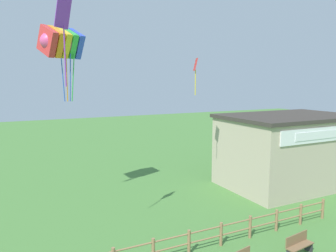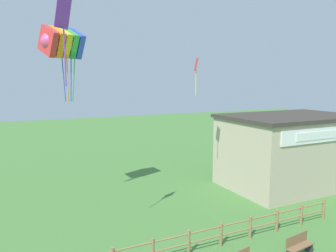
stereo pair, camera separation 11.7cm
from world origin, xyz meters
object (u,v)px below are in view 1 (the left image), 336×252
at_px(seaside_building, 288,150).
at_px(park_bench_by_building, 299,244).
at_px(kite_rainbow_parafoil, 61,42).
at_px(kite_purple_streamer, 64,23).
at_px(kite_red_diamond, 195,70).

xyz_separation_m(seaside_building, park_bench_by_building, (-6.89, -7.28, -2.04)).
xyz_separation_m(park_bench_by_building, kite_rainbow_parafoil, (-7.80, 9.99, 8.96)).
height_order(seaside_building, park_bench_by_building, seaside_building).
distance_m(seaside_building, park_bench_by_building, 10.23).
bearing_deg(seaside_building, park_bench_by_building, -133.46).
xyz_separation_m(seaside_building, kite_rainbow_parafoil, (-14.69, 2.72, 6.92)).
height_order(park_bench_by_building, kite_purple_streamer, kite_purple_streamer).
bearing_deg(kite_purple_streamer, seaside_building, 11.82).
bearing_deg(kite_rainbow_parafoil, park_bench_by_building, -52.04).
relative_size(park_bench_by_building, kite_purple_streamer, 0.44).
bearing_deg(kite_rainbow_parafoil, kite_red_diamond, -21.44).
relative_size(seaside_building, park_bench_by_building, 6.25).
distance_m(seaside_building, kite_rainbow_parafoil, 16.46).
bearing_deg(kite_red_diamond, seaside_building, 0.22).
relative_size(park_bench_by_building, kite_red_diamond, 0.69).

